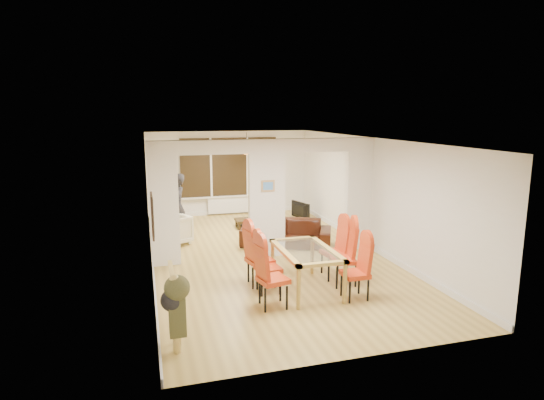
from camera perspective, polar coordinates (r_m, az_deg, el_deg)
name	(u,v)px	position (r m, az deg, el deg)	size (l,w,h in m)	color
floor	(267,256)	(10.26, -0.65, -7.00)	(5.00, 9.00, 0.01)	tan
room_walls	(267,199)	(9.94, -0.66, 0.15)	(5.00, 9.00, 2.60)	silver
divider_wall	(267,199)	(9.94, -0.66, 0.15)	(5.00, 0.18, 2.60)	white
bay_window_blinds	(229,167)	(14.19, -5.39, 4.16)	(3.00, 0.08, 1.80)	black
radiator	(230,205)	(14.34, -5.27, -0.62)	(1.40, 0.08, 0.50)	white
pendant_light	(247,148)	(13.08, -3.21, 6.48)	(0.36, 0.36, 0.36)	orange
stair_newel	(173,299)	(6.75, -12.29, -12.04)	(0.40, 1.20, 1.10)	tan
wall_poster	(152,216)	(7.19, -14.79, -1.93)	(0.04, 0.52, 0.67)	gray
pillar_photo	(268,186)	(9.79, -0.52, 1.78)	(0.30, 0.03, 0.25)	#4C8CD8
dining_table	(306,269)	(8.28, 4.29, -8.68)	(0.92, 1.63, 0.76)	#B69643
dining_chair_la	(273,275)	(7.51, 0.13, -9.34)	(0.44, 0.44, 1.11)	red
dining_chair_lb	(268,264)	(8.11, -0.46, -8.10)	(0.41, 0.41, 1.03)	red
dining_chair_lc	(260,256)	(8.45, -1.52, -7.03)	(0.44, 0.44, 1.11)	red
dining_chair_ra	(355,269)	(7.96, 10.40, -8.57)	(0.42, 0.42, 1.05)	red
dining_chair_rb	(343,255)	(8.55, 8.85, -6.83)	(0.46, 0.46, 1.14)	red
dining_chair_rc	(334,249)	(9.00, 7.77, -6.11)	(0.43, 0.43, 1.07)	red
sofa	(286,233)	(10.96, 1.77, -4.12)	(2.14, 0.84, 0.62)	black
armchair	(171,230)	(11.28, -12.56, -3.69)	(0.80, 0.77, 0.72)	#EFE9CA
person	(178,207)	(11.57, -11.76, -0.87)	(0.40, 0.61, 1.68)	black
television	(298,210)	(13.75, 3.29, -1.31)	(0.11, 0.87, 0.50)	black
coffee_table	(254,223)	(12.74, -2.22, -2.87)	(1.06, 0.53, 0.24)	#352612
bottle	(263,213)	(12.66, -1.18, -1.68)	(0.08, 0.08, 0.31)	#143F19
bowl	(254,218)	(12.62, -2.22, -2.33)	(0.20, 0.20, 0.05)	#352612
shoes	(262,258)	(9.93, -1.25, -7.30)	(0.24, 0.26, 0.10)	black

